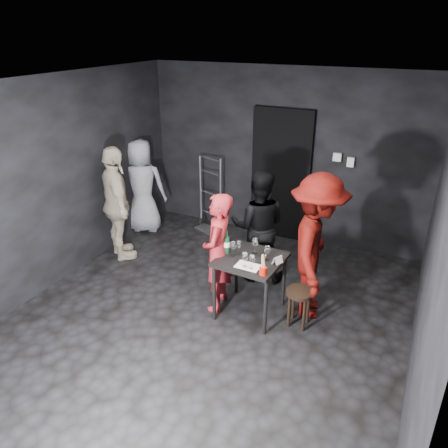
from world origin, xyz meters
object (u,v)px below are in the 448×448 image
at_px(stool, 300,298).
at_px(server_red, 218,253).
at_px(wine_bottle, 227,244).
at_px(breadstick_cup, 263,265).
at_px(tasting_table, 250,265).
at_px(hand_truck, 210,216).
at_px(bystander_cream, 116,197).
at_px(bystander_grey, 142,184).
at_px(man_maroon, 317,235).
at_px(woman_black, 258,224).

height_order(stool, server_red, server_red).
xyz_separation_m(stool, wine_bottle, (-0.92, -0.00, 0.49)).
height_order(stool, wine_bottle, wine_bottle).
bearing_deg(breadstick_cup, wine_bottle, 153.39).
height_order(tasting_table, stool, tasting_table).
height_order(hand_truck, bystander_cream, bystander_cream).
distance_m(bystander_cream, bystander_grey, 1.00).
relative_size(man_maroon, bystander_grey, 1.26).
bearing_deg(tasting_table, hand_truck, 128.51).
bearing_deg(server_red, bystander_cream, -118.40).
xyz_separation_m(woman_black, man_maroon, (0.90, -0.47, 0.24)).
xyz_separation_m(bystander_cream, bystander_grey, (-0.24, 0.96, -0.15)).
xyz_separation_m(woman_black, bystander_grey, (-2.31, 0.62, 0.02)).
bearing_deg(tasting_table, stool, 0.51).
relative_size(hand_truck, bystander_cream, 0.65).
bearing_deg(bystander_cream, tasting_table, -152.43).
bearing_deg(hand_truck, bystander_grey, -132.75).
relative_size(hand_truck, man_maroon, 0.60).
height_order(server_red, bystander_cream, bystander_cream).
bearing_deg(wine_bottle, stool, 0.08).
relative_size(tasting_table, wine_bottle, 2.57).
relative_size(stool, bystander_grey, 0.28).
bearing_deg(man_maroon, hand_truck, 43.07).
distance_m(stool, bystander_cream, 3.01).
bearing_deg(tasting_table, bystander_grey, 150.61).
xyz_separation_m(tasting_table, breadstick_cup, (0.26, -0.28, 0.21)).
bearing_deg(bystander_grey, breadstick_cup, 127.55).
relative_size(tasting_table, bystander_cream, 0.39).
distance_m(bystander_grey, breadstick_cup, 3.27).
xyz_separation_m(server_red, bystander_cream, (-1.89, 0.52, 0.23)).
height_order(bystander_grey, breadstick_cup, bystander_grey).
height_order(woman_black, breadstick_cup, woman_black).
relative_size(stool, man_maroon, 0.23).
xyz_separation_m(server_red, bystander_grey, (-2.13, 1.47, 0.08)).
relative_size(bystander_cream, bystander_grey, 1.18).
relative_size(stool, bystander_cream, 0.24).
bearing_deg(bystander_cream, stool, -149.92).
height_order(hand_truck, server_red, server_red).
height_order(stool, bystander_cream, bystander_cream).
bearing_deg(stool, man_maroon, 79.98).
xyz_separation_m(man_maroon, breadstick_cup, (-0.41, -0.62, -0.18)).
xyz_separation_m(server_red, woman_black, (0.18, 0.85, 0.06)).
bearing_deg(bystander_cream, hand_truck, -77.78).
bearing_deg(bystander_cream, bystander_grey, -36.74).
height_order(woman_black, wine_bottle, woman_black).
distance_m(hand_truck, bystander_cream, 1.81).
distance_m(woman_black, breadstick_cup, 1.19).
xyz_separation_m(bystander_grey, breadstick_cup, (2.79, -1.71, 0.04)).
height_order(server_red, breadstick_cup, server_red).
bearing_deg(tasting_table, woman_black, 105.44).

